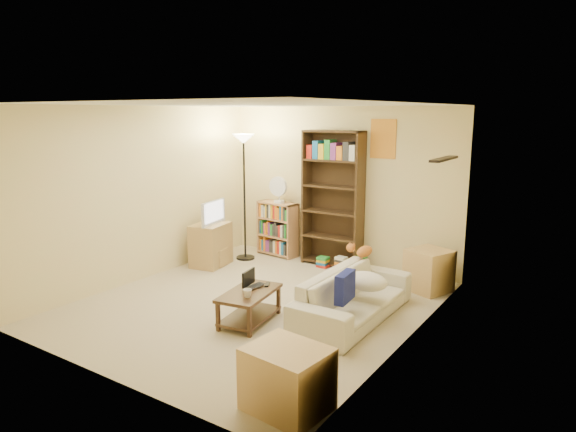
{
  "coord_description": "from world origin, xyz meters",
  "views": [
    {
      "loc": [
        3.77,
        -4.96,
        2.41
      ],
      "look_at": [
        0.08,
        0.63,
        1.05
      ],
      "focal_mm": 32.0,
      "sensor_mm": 36.0,
      "label": 1
    }
  ],
  "objects_px": {
    "desk_fan": "(278,189)",
    "floor_lamp": "(244,160)",
    "television": "(210,212)",
    "sofa": "(354,296)",
    "short_bookshelf": "(278,229)",
    "end_cabinet": "(287,379)",
    "side_table": "(429,270)",
    "tv_stand": "(211,245)",
    "coffee_table": "(249,303)",
    "tabby_cat": "(362,251)",
    "mug": "(247,293)",
    "tall_bookshelf": "(333,195)",
    "laptop": "(258,287)"
  },
  "relations": [
    {
      "from": "desk_fan",
      "to": "end_cabinet",
      "type": "xyz_separation_m",
      "value": [
        2.66,
        -3.76,
        -0.89
      ]
    },
    {
      "from": "tabby_cat",
      "to": "side_table",
      "type": "bearing_deg",
      "value": 46.74
    },
    {
      "from": "mug",
      "to": "floor_lamp",
      "type": "bearing_deg",
      "value": 128.6
    },
    {
      "from": "laptop",
      "to": "tv_stand",
      "type": "height_order",
      "value": "tv_stand"
    },
    {
      "from": "laptop",
      "to": "tv_stand",
      "type": "distance_m",
      "value": 2.33
    },
    {
      "from": "tv_stand",
      "to": "desk_fan",
      "type": "height_order",
      "value": "desk_fan"
    },
    {
      "from": "coffee_table",
      "to": "short_bookshelf",
      "type": "relative_size",
      "value": 0.99
    },
    {
      "from": "short_bookshelf",
      "to": "floor_lamp",
      "type": "bearing_deg",
      "value": -116.53
    },
    {
      "from": "tabby_cat",
      "to": "end_cabinet",
      "type": "bearing_deg",
      "value": -76.89
    },
    {
      "from": "television",
      "to": "sofa",
      "type": "bearing_deg",
      "value": -114.24
    },
    {
      "from": "coffee_table",
      "to": "tall_bookshelf",
      "type": "relative_size",
      "value": 0.42
    },
    {
      "from": "tabby_cat",
      "to": "mug",
      "type": "distance_m",
      "value": 1.78
    },
    {
      "from": "tv_stand",
      "to": "sofa",
      "type": "bearing_deg",
      "value": -24.24
    },
    {
      "from": "tabby_cat",
      "to": "short_bookshelf",
      "type": "relative_size",
      "value": 0.47
    },
    {
      "from": "coffee_table",
      "to": "short_bookshelf",
      "type": "xyz_separation_m",
      "value": [
        -1.36,
        2.55,
        0.23
      ]
    },
    {
      "from": "floor_lamp",
      "to": "desk_fan",
      "type": "bearing_deg",
      "value": 49.66
    },
    {
      "from": "floor_lamp",
      "to": "end_cabinet",
      "type": "distance_m",
      "value": 4.7
    },
    {
      "from": "tv_stand",
      "to": "short_bookshelf",
      "type": "distance_m",
      "value": 1.22
    },
    {
      "from": "laptop",
      "to": "floor_lamp",
      "type": "xyz_separation_m",
      "value": [
        -1.69,
        1.92,
        1.26
      ]
    },
    {
      "from": "side_table",
      "to": "sofa",
      "type": "bearing_deg",
      "value": -106.51
    },
    {
      "from": "mug",
      "to": "tv_stand",
      "type": "xyz_separation_m",
      "value": [
        -2.01,
        1.63,
        -0.08
      ]
    },
    {
      "from": "television",
      "to": "floor_lamp",
      "type": "xyz_separation_m",
      "value": [
        0.22,
        0.6,
        0.78
      ]
    },
    {
      "from": "sofa",
      "to": "floor_lamp",
      "type": "xyz_separation_m",
      "value": [
        -2.64,
        1.3,
        1.37
      ]
    },
    {
      "from": "coffee_table",
      "to": "tv_stand",
      "type": "relative_size",
      "value": 1.34
    },
    {
      "from": "short_bookshelf",
      "to": "side_table",
      "type": "relative_size",
      "value": 1.59
    },
    {
      "from": "short_bookshelf",
      "to": "tv_stand",
      "type": "bearing_deg",
      "value": -109.73
    },
    {
      "from": "tv_stand",
      "to": "floor_lamp",
      "type": "bearing_deg",
      "value": 58.97
    },
    {
      "from": "desk_fan",
      "to": "floor_lamp",
      "type": "relative_size",
      "value": 0.21
    },
    {
      "from": "tv_stand",
      "to": "tall_bookshelf",
      "type": "relative_size",
      "value": 0.32
    },
    {
      "from": "sofa",
      "to": "short_bookshelf",
      "type": "distance_m",
      "value": 2.94
    },
    {
      "from": "coffee_table",
      "to": "tall_bookshelf",
      "type": "bearing_deg",
      "value": 87.48
    },
    {
      "from": "desk_fan",
      "to": "end_cabinet",
      "type": "distance_m",
      "value": 4.69
    },
    {
      "from": "tall_bookshelf",
      "to": "desk_fan",
      "type": "height_order",
      "value": "tall_bookshelf"
    },
    {
      "from": "sofa",
      "to": "television",
      "type": "xyz_separation_m",
      "value": [
        -2.87,
        0.71,
        0.59
      ]
    },
    {
      "from": "mug",
      "to": "short_bookshelf",
      "type": "height_order",
      "value": "short_bookshelf"
    },
    {
      "from": "tabby_cat",
      "to": "desk_fan",
      "type": "distance_m",
      "value": 2.32
    },
    {
      "from": "end_cabinet",
      "to": "desk_fan",
      "type": "bearing_deg",
      "value": 125.32
    },
    {
      "from": "tabby_cat",
      "to": "television",
      "type": "xyz_separation_m",
      "value": [
        -2.62,
        -0.02,
        0.24
      ]
    },
    {
      "from": "floor_lamp",
      "to": "laptop",
      "type": "bearing_deg",
      "value": -48.58
    },
    {
      "from": "desk_fan",
      "to": "short_bookshelf",
      "type": "bearing_deg",
      "value": 138.7
    },
    {
      "from": "tabby_cat",
      "to": "tall_bookshelf",
      "type": "height_order",
      "value": "tall_bookshelf"
    },
    {
      "from": "mug",
      "to": "floor_lamp",
      "type": "distance_m",
      "value": 3.11
    },
    {
      "from": "end_cabinet",
      "to": "floor_lamp",
      "type": "bearing_deg",
      "value": 132.47
    },
    {
      "from": "sofa",
      "to": "mug",
      "type": "distance_m",
      "value": 1.27
    },
    {
      "from": "desk_fan",
      "to": "floor_lamp",
      "type": "height_order",
      "value": "floor_lamp"
    },
    {
      "from": "floor_lamp",
      "to": "side_table",
      "type": "height_order",
      "value": "floor_lamp"
    },
    {
      "from": "mug",
      "to": "tv_stand",
      "type": "bearing_deg",
      "value": 140.86
    },
    {
      "from": "tabby_cat",
      "to": "end_cabinet",
      "type": "distance_m",
      "value": 2.84
    },
    {
      "from": "coffee_table",
      "to": "tv_stand",
      "type": "xyz_separation_m",
      "value": [
        -1.9,
        1.47,
        0.1
      ]
    },
    {
      "from": "desk_fan",
      "to": "end_cabinet",
      "type": "relative_size",
      "value": 0.69
    }
  ]
}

